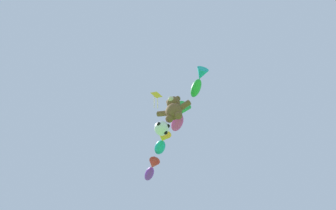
% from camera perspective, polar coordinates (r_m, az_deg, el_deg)
% --- Properties ---
extents(teddy_bear_kite, '(2.33, 1.02, 2.36)m').
position_cam_1_polar(teddy_bear_kite, '(14.16, 1.42, -0.92)').
color(teddy_bear_kite, brown).
extents(soccer_ball_kite, '(0.96, 0.95, 0.88)m').
position_cam_1_polar(soccer_ball_kite, '(13.21, -1.57, -5.93)').
color(soccer_ball_kite, white).
extents(fish_kite_emerald, '(1.87, 2.10, 0.77)m').
position_cam_1_polar(fish_kite_emerald, '(14.88, 7.75, 5.99)').
color(fish_kite_emerald, green).
extents(fish_kite_magenta, '(2.19, 2.31, 0.99)m').
position_cam_1_polar(fish_kite_magenta, '(15.73, 3.01, -2.90)').
color(fish_kite_magenta, '#E53F9E').
extents(fish_kite_teal, '(2.07, 2.20, 1.01)m').
position_cam_1_polar(fish_kite_teal, '(17.44, -1.62, -9.48)').
color(fish_kite_teal, '#19ADB2').
extents(fish_kite_violet, '(2.13, 2.23, 0.85)m').
position_cam_1_polar(fish_kite_violet, '(18.53, -4.29, -15.93)').
color(fish_kite_violet, purple).
extents(diamond_kite, '(0.72, 0.74, 2.37)m').
position_cam_1_polar(diamond_kite, '(17.33, -2.97, 2.26)').
color(diamond_kite, yellow).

